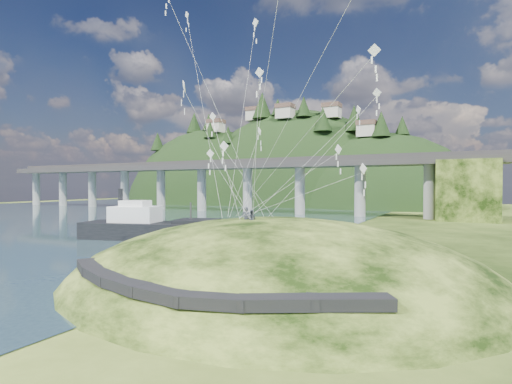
% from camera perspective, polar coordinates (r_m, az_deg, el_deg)
% --- Properties ---
extents(ground, '(320.00, 320.00, 0.00)m').
position_cam_1_polar(ground, '(35.27, -10.54, -11.55)').
color(ground, black).
rests_on(ground, ground).
extents(water, '(240.00, 240.00, 0.00)m').
position_cam_1_polar(water, '(109.60, -30.95, -3.14)').
color(water, '#32515C').
rests_on(water, ground).
extents(grass_hill, '(36.00, 32.00, 13.00)m').
position_cam_1_polar(grass_hill, '(33.24, 3.03, -14.98)').
color(grass_hill, black).
rests_on(grass_hill, ground).
extents(footpath, '(22.29, 5.84, 0.83)m').
position_cam_1_polar(footpath, '(22.84, -10.91, -13.12)').
color(footpath, black).
rests_on(footpath, ground).
extents(bridge, '(160.00, 11.00, 15.00)m').
position_cam_1_polar(bridge, '(108.25, 1.39, 2.09)').
color(bridge, '#2D2B2B').
rests_on(bridge, ground).
extents(far_ridge, '(153.00, 70.00, 94.50)m').
position_cam_1_polar(far_ridge, '(163.42, 4.06, -4.30)').
color(far_ridge, black).
rests_on(far_ridge, ground).
extents(work_barge, '(21.16, 10.61, 7.15)m').
position_cam_1_polar(work_barge, '(58.06, -14.76, -4.83)').
color(work_barge, black).
rests_on(work_barge, ground).
extents(wooden_dock, '(12.13, 4.97, 0.86)m').
position_cam_1_polar(wooden_dock, '(43.00, -13.04, -8.76)').
color(wooden_dock, '#3D2019').
rests_on(wooden_dock, ground).
extents(kite_flyers, '(1.46, 0.95, 1.96)m').
position_cam_1_polar(kite_flyers, '(31.67, -1.04, -2.34)').
color(kite_flyers, '#292C36').
rests_on(kite_flyers, ground).
extents(kite_swarm, '(20.21, 17.45, 20.44)m').
position_cam_1_polar(kite_swarm, '(33.09, 1.93, 14.70)').
color(kite_swarm, silver).
rests_on(kite_swarm, ground).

